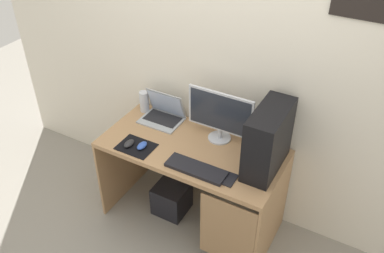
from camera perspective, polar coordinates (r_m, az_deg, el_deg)
ground_plane at (r=3.49m, az=-0.00°, el=-12.34°), size 8.00×8.00×0.00m
wall_back at (r=2.95m, az=3.46°, el=9.57°), size 4.00×0.05×2.60m
desk at (r=3.07m, az=0.17°, el=-5.31°), size 1.32×0.63×0.74m
pc_tower at (r=2.73m, az=10.39°, el=-1.78°), size 0.19×0.45×0.45m
monitor at (r=2.94m, az=3.86°, el=1.54°), size 0.49×0.17×0.39m
laptop at (r=3.25m, az=-3.98°, el=1.69°), size 0.31×0.24×0.23m
speaker at (r=3.34m, az=-6.55°, el=3.40°), size 0.07×0.07×0.17m
keyboard at (r=2.79m, az=0.57°, el=-5.80°), size 0.42×0.14×0.02m
mousepad at (r=3.01m, az=-7.64°, el=-2.74°), size 0.26×0.20×0.00m
mouse_left at (r=2.98m, az=-6.85°, el=-2.61°), size 0.06×0.10×0.03m
mouse_right at (r=3.01m, az=-8.61°, el=-2.31°), size 0.06×0.10×0.03m
cell_phone at (r=2.73m, az=5.23°, el=-7.26°), size 0.07×0.13×0.01m
subwoofer at (r=3.47m, az=-2.83°, el=-9.80°), size 0.26×0.26×0.26m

